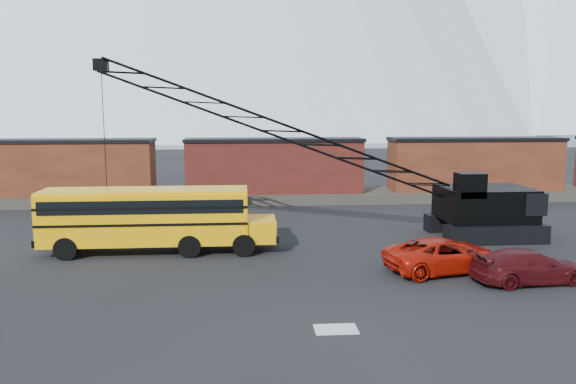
# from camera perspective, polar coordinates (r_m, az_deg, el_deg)

# --- Properties ---
(ground) EXTENTS (160.00, 160.00, 0.00)m
(ground) POSITION_cam_1_polar(r_m,az_deg,el_deg) (22.46, 1.91, -9.98)
(ground) COLOR black
(ground) RESTS_ON ground
(gravel_berm) EXTENTS (120.00, 5.00, 0.70)m
(gravel_berm) POSITION_cam_1_polar(r_m,az_deg,el_deg) (43.76, -1.38, -0.44)
(gravel_berm) COLOR #46423A
(gravel_berm) RESTS_ON ground
(boxcar_west_near) EXTENTS (13.70, 3.10, 4.17)m
(boxcar_west_near) POSITION_cam_1_polar(r_m,az_deg,el_deg) (45.45, -21.98, 2.34)
(boxcar_west_near) COLOR #421C13
(boxcar_west_near) RESTS_ON gravel_berm
(boxcar_mid) EXTENTS (13.70, 3.10, 4.17)m
(boxcar_mid) POSITION_cam_1_polar(r_m,az_deg,el_deg) (43.46, -1.39, 2.70)
(boxcar_mid) COLOR #571A18
(boxcar_mid) RESTS_ON gravel_berm
(boxcar_east_near) EXTENTS (13.70, 3.10, 4.17)m
(boxcar_east_near) POSITION_cam_1_polar(r_m,az_deg,el_deg) (47.15, 18.44, 2.72)
(boxcar_east_near) COLOR #421C13
(boxcar_east_near) RESTS_ON gravel_berm
(snow_patch) EXTENTS (1.40, 0.90, 0.02)m
(snow_patch) POSITION_cam_1_polar(r_m,az_deg,el_deg) (18.81, 4.90, -13.71)
(snow_patch) COLOR silver
(snow_patch) RESTS_ON ground
(school_bus) EXTENTS (11.65, 2.65, 3.19)m
(school_bus) POSITION_cam_1_polar(r_m,az_deg,el_deg) (28.59, -13.53, -2.49)
(school_bus) COLOR #EFA205
(school_bus) RESTS_ON ground
(red_pickup) EXTENTS (5.74, 3.55, 1.48)m
(red_pickup) POSITION_cam_1_polar(r_m,az_deg,el_deg) (25.71, 15.66, -6.18)
(red_pickup) COLOR #B11608
(red_pickup) RESTS_ON ground
(maroon_suv) EXTENTS (4.94, 2.43, 1.38)m
(maroon_suv) POSITION_cam_1_polar(r_m,az_deg,el_deg) (25.26, 23.26, -6.95)
(maroon_suv) COLOR #420B0F
(maroon_suv) RESTS_ON ground
(crawler_crane) EXTENTS (23.65, 4.20, 9.78)m
(crawler_crane) POSITION_cam_1_polar(r_m,az_deg,el_deg) (29.96, 2.79, 4.95)
(crawler_crane) COLOR black
(crawler_crane) RESTS_ON ground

